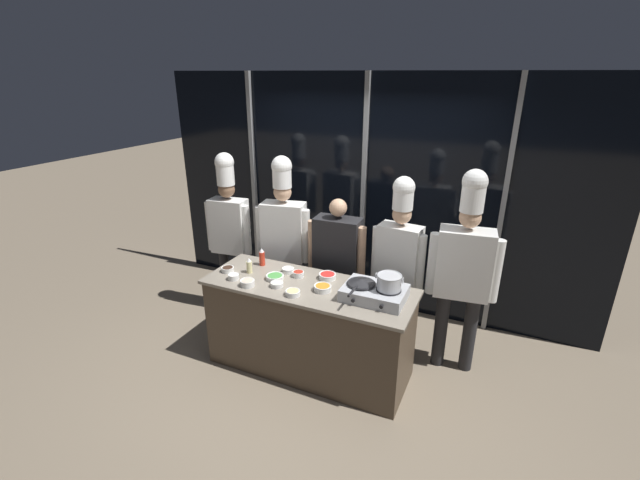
% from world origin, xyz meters
% --- Properties ---
extents(ground_plane, '(24.00, 24.00, 0.00)m').
position_xyz_m(ground_plane, '(0.00, 0.00, 0.00)').
color(ground_plane, '#7F705B').
extents(window_wall_back, '(5.23, 0.09, 2.70)m').
position_xyz_m(window_wall_back, '(0.00, 1.48, 1.35)').
color(window_wall_back, black).
rests_on(window_wall_back, ground_plane).
extents(demo_counter, '(1.93, 0.70, 0.89)m').
position_xyz_m(demo_counter, '(0.00, 0.00, 0.45)').
color(demo_counter, '#4C3D2D').
rests_on(demo_counter, ground_plane).
extents(portable_stove, '(0.52, 0.39, 0.12)m').
position_xyz_m(portable_stove, '(0.61, 0.02, 0.95)').
color(portable_stove, '#B2B5BA').
rests_on(portable_stove, demo_counter).
extents(frying_pan, '(0.25, 0.43, 0.04)m').
position_xyz_m(frying_pan, '(0.49, 0.01, 1.03)').
color(frying_pan, '#232326').
rests_on(frying_pan, portable_stove).
extents(stock_pot, '(0.23, 0.21, 0.13)m').
position_xyz_m(stock_pot, '(0.73, 0.02, 1.08)').
color(stock_pot, '#B7BABF').
rests_on(stock_pot, portable_stove).
extents(squeeze_bottle_chili, '(0.06, 0.06, 0.18)m').
position_xyz_m(squeeze_bottle_chili, '(-0.61, 0.20, 0.98)').
color(squeeze_bottle_chili, red).
rests_on(squeeze_bottle_chili, demo_counter).
extents(squeeze_bottle_oil, '(0.05, 0.05, 0.15)m').
position_xyz_m(squeeze_bottle_oil, '(-0.63, 0.00, 0.96)').
color(squeeze_bottle_oil, beige).
rests_on(squeeze_bottle_oil, demo_counter).
extents(prep_bowl_ginger, '(0.13, 0.13, 0.05)m').
position_xyz_m(prep_bowl_ginger, '(-0.04, -0.22, 0.92)').
color(prep_bowl_ginger, white).
rests_on(prep_bowl_ginger, demo_counter).
extents(prep_bowl_bell_pepper, '(0.16, 0.16, 0.05)m').
position_xyz_m(prep_bowl_bell_pepper, '(0.10, 0.20, 0.92)').
color(prep_bowl_bell_pepper, white).
rests_on(prep_bowl_bell_pepper, demo_counter).
extents(prep_bowl_rice, '(0.10, 0.10, 0.05)m').
position_xyz_m(prep_bowl_rice, '(-0.68, -0.18, 0.92)').
color(prep_bowl_rice, white).
rests_on(prep_bowl_rice, demo_counter).
extents(prep_bowl_carrots, '(0.16, 0.16, 0.05)m').
position_xyz_m(prep_bowl_carrots, '(0.16, -0.04, 0.92)').
color(prep_bowl_carrots, white).
rests_on(prep_bowl_carrots, demo_counter).
extents(prep_bowl_bean_sprouts, '(0.12, 0.12, 0.04)m').
position_xyz_m(prep_bowl_bean_sprouts, '(-0.24, -0.14, 0.92)').
color(prep_bowl_bean_sprouts, white).
rests_on(prep_bowl_bean_sprouts, demo_counter).
extents(prep_bowl_chili_flakes, '(0.11, 0.11, 0.05)m').
position_xyz_m(prep_bowl_chili_flakes, '(-0.16, 0.12, 0.92)').
color(prep_bowl_chili_flakes, white).
rests_on(prep_bowl_chili_flakes, demo_counter).
extents(prep_bowl_onion, '(0.12, 0.12, 0.05)m').
position_xyz_m(prep_bowl_onion, '(-0.29, 0.16, 0.92)').
color(prep_bowl_onion, white).
rests_on(prep_bowl_onion, demo_counter).
extents(prep_bowl_scallions, '(0.17, 0.17, 0.04)m').
position_xyz_m(prep_bowl_scallions, '(-0.34, -0.02, 0.92)').
color(prep_bowl_scallions, white).
rests_on(prep_bowl_scallions, demo_counter).
extents(prep_bowl_soy_glaze, '(0.12, 0.12, 0.05)m').
position_xyz_m(prep_bowl_soy_glaze, '(-0.83, -0.07, 0.92)').
color(prep_bowl_soy_glaze, white).
rests_on(prep_bowl_soy_glaze, demo_counter).
extents(prep_bowl_chicken, '(0.13, 0.13, 0.06)m').
position_xyz_m(prep_bowl_chicken, '(-0.49, -0.24, 0.93)').
color(prep_bowl_chicken, white).
rests_on(prep_bowl_chicken, demo_counter).
extents(chef_head, '(0.54, 0.26, 1.89)m').
position_xyz_m(chef_head, '(-1.29, 0.61, 1.09)').
color(chef_head, '#232326').
rests_on(chef_head, ground_plane).
extents(chef_sous, '(0.59, 0.32, 1.91)m').
position_xyz_m(chef_sous, '(-0.61, 0.65, 1.09)').
color(chef_sous, '#232326').
rests_on(chef_sous, ground_plane).
extents(person_guest, '(0.61, 0.26, 1.54)m').
position_xyz_m(person_guest, '(0.02, 0.63, 0.92)').
color(person_guest, '#2D3856').
rests_on(person_guest, ground_plane).
extents(chef_line, '(0.53, 0.25, 1.82)m').
position_xyz_m(chef_line, '(0.65, 0.64, 1.06)').
color(chef_line, '#232326').
rests_on(chef_line, ground_plane).
extents(chef_pastry, '(0.62, 0.30, 1.95)m').
position_xyz_m(chef_pastry, '(1.25, 0.60, 1.09)').
color(chef_pastry, '#232326').
rests_on(chef_pastry, ground_plane).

